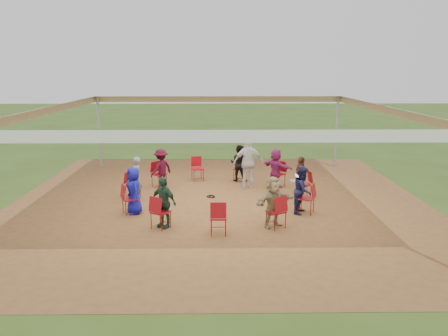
{
  "coord_description": "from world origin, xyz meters",
  "views": [
    {
      "loc": [
        -0.01,
        -13.27,
        4.12
      ],
      "look_at": [
        0.18,
        0.3,
        1.03
      ],
      "focal_mm": 35.0,
      "sensor_mm": 36.0,
      "label": 1
    }
  ],
  "objects_px": {
    "chair_4": "(159,174)",
    "chair_5": "(133,185)",
    "chair_1": "(278,174)",
    "chair_2": "(240,169)",
    "person_seated_0": "(301,177)",
    "cable_coil": "(211,197)",
    "chair_0": "(304,184)",
    "person_seated_2": "(239,163)",
    "person_seated_4": "(136,178)",
    "chair_9": "(276,212)",
    "chair_8": "(218,218)",
    "person_seated_5": "(134,190)",
    "person_seated_1": "(276,168)",
    "standing_person": "(248,163)",
    "person_seated_6": "(163,202)",
    "person_seated_8": "(303,190)",
    "chair_10": "(306,198)",
    "chair_7": "(161,212)",
    "chair_6": "(130,199)",
    "laptop": "(296,179)",
    "person_seated_3": "(161,168)",
    "person_seated_7": "(273,202)",
    "chair_3": "(198,169)"
  },
  "relations": [
    {
      "from": "person_seated_2",
      "to": "person_seated_4",
      "type": "height_order",
      "value": "same"
    },
    {
      "from": "chair_5",
      "to": "person_seated_2",
      "type": "xyz_separation_m",
      "value": [
        3.54,
        2.17,
        0.24
      ]
    },
    {
      "from": "chair_10",
      "to": "person_seated_4",
      "type": "relative_size",
      "value": 0.66
    },
    {
      "from": "person_seated_4",
      "to": "person_seated_8",
      "type": "xyz_separation_m",
      "value": [
        5.1,
        -1.51,
        0.0
      ]
    },
    {
      "from": "chair_9",
      "to": "person_seated_6",
      "type": "xyz_separation_m",
      "value": [
        -2.97,
        0.11,
        0.24
      ]
    },
    {
      "from": "chair_4",
      "to": "person_seated_2",
      "type": "relative_size",
      "value": 0.66
    },
    {
      "from": "chair_0",
      "to": "person_seated_5",
      "type": "bearing_deg",
      "value": 98.0
    },
    {
      "from": "chair_2",
      "to": "chair_9",
      "type": "distance_m",
      "value": 5.1
    },
    {
      "from": "chair_10",
      "to": "person_seated_6",
      "type": "bearing_deg",
      "value": 129.82
    },
    {
      "from": "chair_8",
      "to": "person_seated_4",
      "type": "height_order",
      "value": "person_seated_4"
    },
    {
      "from": "chair_5",
      "to": "person_seated_6",
      "type": "bearing_deg",
      "value": 34.68
    },
    {
      "from": "chair_4",
      "to": "person_seated_0",
      "type": "xyz_separation_m",
      "value": [
        4.77,
        -1.47,
        0.24
      ]
    },
    {
      "from": "chair_1",
      "to": "standing_person",
      "type": "relative_size",
      "value": 0.5
    },
    {
      "from": "chair_2",
      "to": "chair_7",
      "type": "relative_size",
      "value": 1.0
    },
    {
      "from": "chair_6",
      "to": "laptop",
      "type": "relative_size",
      "value": 2.51
    },
    {
      "from": "person_seated_6",
      "to": "chair_4",
      "type": "bearing_deg",
      "value": 131.99
    },
    {
      "from": "standing_person",
      "to": "laptop",
      "type": "bearing_deg",
      "value": 135.62
    },
    {
      "from": "person_seated_5",
      "to": "chair_7",
      "type": "bearing_deg",
      "value": 12.11
    },
    {
      "from": "person_seated_0",
      "to": "cable_coil",
      "type": "distance_m",
      "value": 2.98
    },
    {
      "from": "chair_9",
      "to": "person_seated_0",
      "type": "bearing_deg",
      "value": 34.68
    },
    {
      "from": "person_seated_2",
      "to": "person_seated_6",
      "type": "height_order",
      "value": "same"
    },
    {
      "from": "person_seated_1",
      "to": "person_seated_8",
      "type": "xyz_separation_m",
      "value": [
        0.41,
        -2.87,
        0.0
      ]
    },
    {
      "from": "chair_5",
      "to": "person_seated_2",
      "type": "height_order",
      "value": "person_seated_2"
    },
    {
      "from": "chair_4",
      "to": "chair_5",
      "type": "bearing_deg",
      "value": 16.36
    },
    {
      "from": "person_seated_1",
      "to": "standing_person",
      "type": "relative_size",
      "value": 0.76
    },
    {
      "from": "chair_10",
      "to": "standing_person",
      "type": "xyz_separation_m",
      "value": [
        -1.49,
        2.83,
        0.45
      ]
    },
    {
      "from": "chair_9",
      "to": "person_seated_8",
      "type": "bearing_deg",
      "value": 20.62
    },
    {
      "from": "chair_1",
      "to": "person_seated_4",
      "type": "distance_m",
      "value": 5.0
    },
    {
      "from": "chair_8",
      "to": "chair_2",
      "type": "bearing_deg",
      "value": 81.82
    },
    {
      "from": "person_seated_1",
      "to": "standing_person",
      "type": "bearing_deg",
      "value": 54.58
    },
    {
      "from": "person_seated_0",
      "to": "cable_coil",
      "type": "height_order",
      "value": "person_seated_0"
    },
    {
      "from": "chair_1",
      "to": "chair_7",
      "type": "bearing_deg",
      "value": 98.18
    },
    {
      "from": "chair_0",
      "to": "person_seated_8",
      "type": "bearing_deg",
      "value": 159.38
    },
    {
      "from": "chair_10",
      "to": "person_seated_1",
      "type": "relative_size",
      "value": 0.66
    },
    {
      "from": "chair_8",
      "to": "person_seated_0",
      "type": "xyz_separation_m",
      "value": [
        2.67,
        3.18,
        0.24
      ]
    },
    {
      "from": "chair_3",
      "to": "laptop",
      "type": "relative_size",
      "value": 2.51
    },
    {
      "from": "person_seated_1",
      "to": "person_seated_7",
      "type": "xyz_separation_m",
      "value": [
        -0.59,
        -4.02,
        0.0
      ]
    },
    {
      "from": "person_seated_6",
      "to": "chair_9",
      "type": "bearing_deg",
      "value": 30.78
    },
    {
      "from": "chair_0",
      "to": "chair_6",
      "type": "bearing_deg",
      "value": 98.18
    },
    {
      "from": "chair_10",
      "to": "person_seated_8",
      "type": "relative_size",
      "value": 0.66
    },
    {
      "from": "chair_1",
      "to": "chair_2",
      "type": "relative_size",
      "value": 1.0
    },
    {
      "from": "chair_6",
      "to": "chair_8",
      "type": "bearing_deg",
      "value": 32.73
    },
    {
      "from": "person_seated_5",
      "to": "cable_coil",
      "type": "bearing_deg",
      "value": 101.74
    },
    {
      "from": "person_seated_3",
      "to": "person_seated_6",
      "type": "bearing_deg",
      "value": 49.09
    },
    {
      "from": "person_seated_0",
      "to": "person_seated_5",
      "type": "xyz_separation_m",
      "value": [
        -5.1,
        -1.48,
        0.0
      ]
    },
    {
      "from": "chair_4",
      "to": "standing_person",
      "type": "relative_size",
      "value": 0.5
    },
    {
      "from": "person_seated_3",
      "to": "person_seated_6",
      "type": "distance_m",
      "value": 4.06
    },
    {
      "from": "chair_0",
      "to": "person_seated_7",
      "type": "relative_size",
      "value": 0.66
    },
    {
      "from": "chair_0",
      "to": "person_seated_2",
      "type": "bearing_deg",
      "value": 34.68
    },
    {
      "from": "chair_6",
      "to": "person_seated_0",
      "type": "xyz_separation_m",
      "value": [
        5.21,
        1.53,
        0.24
      ]
    }
  ]
}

